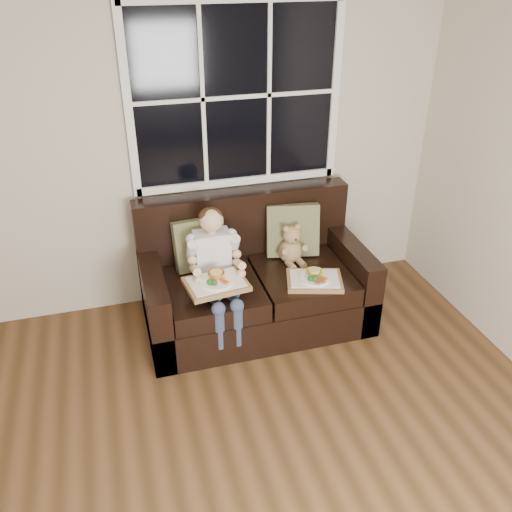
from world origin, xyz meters
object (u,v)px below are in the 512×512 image
object	(u,v)px
child	(215,260)
teddy_bear	(291,247)
tray_left	(216,283)
loveseat	(254,284)
tray_right	(314,279)

from	to	relation	value
child	teddy_bear	size ratio (longest dim) A/B	2.59
teddy_bear	tray_left	distance (m)	0.75
child	tray_left	bearing A→B (deg)	-101.60
loveseat	tray_left	world-z (taller)	loveseat
loveseat	teddy_bear	size ratio (longest dim) A/B	5.17
loveseat	tray_right	xyz separation A→B (m)	(0.37, -0.32, 0.17)
loveseat	child	distance (m)	0.48
child	tray_right	bearing A→B (deg)	-15.92
tray_left	tray_right	world-z (taller)	tray_left
child	loveseat	bearing A→B (deg)	20.32
teddy_bear	child	bearing A→B (deg)	-171.54
child	tray_right	distance (m)	0.74
child	tray_left	size ratio (longest dim) A/B	1.88
loveseat	child	xyz separation A→B (m)	(-0.32, -0.12, 0.33)
teddy_bear	loveseat	bearing A→B (deg)	-179.19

